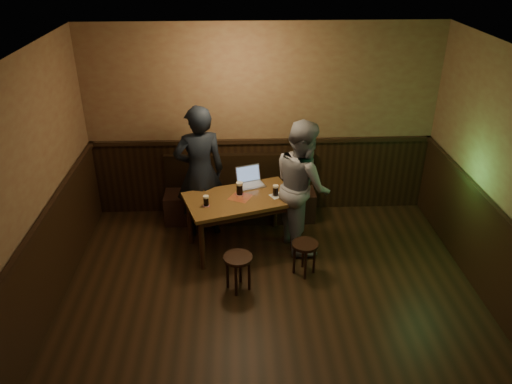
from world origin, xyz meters
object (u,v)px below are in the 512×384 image
at_px(pint_left, 206,201).
at_px(laptop, 250,180).
at_px(person_suit, 200,172).
at_px(stool_left, 238,263).
at_px(pint_right, 276,190).
at_px(pub_table, 241,204).
at_px(person_grey, 302,185).
at_px(stool_right, 305,249).
at_px(bench, 240,198).
at_px(pint_mid, 240,188).

relative_size(pint_left, laptop, 0.34).
xyz_separation_m(laptop, person_suit, (-0.67, 0.01, 0.13)).
distance_m(stool_left, pint_right, 1.18).
bearing_deg(stool_left, pub_table, 86.99).
height_order(stool_left, pint_right, pint_right).
xyz_separation_m(pub_table, person_grey, (0.81, 0.04, 0.24)).
bearing_deg(stool_right, person_suit, 141.99).
bearing_deg(laptop, bench, 88.66).
xyz_separation_m(pint_left, pint_right, (0.90, 0.24, 0.00)).
distance_m(bench, pint_left, 1.21).
xyz_separation_m(stool_left, stool_right, (0.83, 0.28, -0.02)).
bearing_deg(pint_left, stool_right, -20.02).
height_order(bench, laptop, laptop).
relative_size(bench, stool_left, 4.72).
height_order(bench, person_suit, person_suit).
distance_m(bench, pint_right, 1.03).
height_order(stool_right, pint_left, pint_left).
xyz_separation_m(stool_right, person_grey, (0.03, 0.69, 0.54)).
bearing_deg(bench, person_grey, -43.13).
bearing_deg(pint_mid, bench, 89.30).
distance_m(pint_right, laptop, 0.47).
bearing_deg(pub_table, pint_left, -172.50).
height_order(stool_left, pint_left, pint_left).
distance_m(stool_left, pint_mid, 1.11).
distance_m(bench, laptop, 0.67).
distance_m(pub_table, stool_left, 0.97).
bearing_deg(pub_table, bench, 72.15).
bearing_deg(person_suit, pint_right, 146.76).
xyz_separation_m(stool_right, pint_right, (-0.32, 0.68, 0.47)).
height_order(stool_left, person_grey, person_grey).
bearing_deg(pub_table, stool_left, -110.87).
xyz_separation_m(laptop, person_grey, (0.68, -0.33, 0.07)).
bearing_deg(person_suit, laptop, 165.33).
height_order(bench, pint_right, bench).
bearing_deg(pub_table, laptop, 52.48).
bearing_deg(pint_left, pub_table, 25.36).
relative_size(pint_mid, person_suit, 0.09).
xyz_separation_m(pub_table, pint_right, (0.46, 0.03, 0.17)).
relative_size(bench, pub_table, 1.39).
xyz_separation_m(bench, pub_table, (-0.00, -0.80, 0.34)).
bearing_deg(pint_right, bench, 121.09).
xyz_separation_m(pint_right, person_grey, (0.35, 0.01, 0.06)).
height_order(pint_mid, person_suit, person_suit).
relative_size(pint_left, pint_mid, 0.80).
bearing_deg(pub_table, pint_mid, 78.40).
distance_m(pint_mid, person_suit, 0.62).
height_order(stool_right, laptop, laptop).
relative_size(pint_mid, person_grey, 0.10).
distance_m(pint_left, pint_right, 0.93).
bearing_deg(person_grey, stool_right, 163.64).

